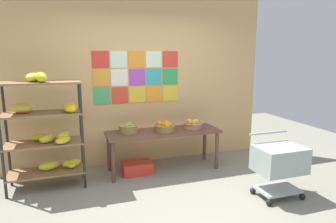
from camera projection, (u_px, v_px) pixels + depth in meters
The scene contains 9 objects.
ground at pixel (176, 212), 3.47m from camera, with size 9.59×9.59×0.00m, color gray.
back_wall_with_art at pixel (138, 80), 4.91m from camera, with size 4.44×0.07×2.79m.
banana_shelf_unit at pixel (47, 126), 3.99m from camera, with size 1.01×0.54×1.59m.
display_table at pixel (163, 136), 4.66m from camera, with size 1.77×0.57×0.64m.
fruit_basket_left at pixel (128, 128), 4.53m from camera, with size 0.30×0.30×0.15m.
fruit_basket_back_right at pixel (193, 124), 4.79m from camera, with size 0.32×0.32×0.16m.
fruit_basket_right at pixel (165, 127), 4.59m from camera, with size 0.34×0.34×0.17m.
produce_crate_under_table at pixel (137, 168), 4.60m from camera, with size 0.45×0.31×0.18m, color red.
shopping_cart at pixel (279, 162), 3.77m from camera, with size 0.60×0.48×0.80m.
Camera 1 is at (-1.11, -2.99, 1.80)m, focal length 31.77 mm.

